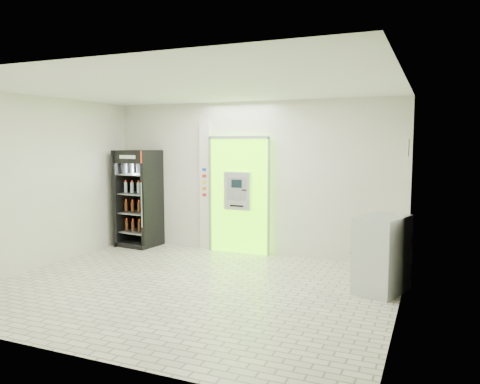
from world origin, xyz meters
The scene contains 7 objects.
ground centered at (0.00, 0.00, 0.00)m, with size 6.00×6.00×0.00m, color beige.
room_shell centered at (0.00, 0.00, 1.84)m, with size 6.00×6.00×6.00m.
atm_assembly centered at (-0.20, 2.41, 1.17)m, with size 1.30×0.24×2.33m.
pillar centered at (-0.98, 2.45, 1.30)m, with size 0.22×0.11×2.60m.
beverage_cooler centered at (-2.42, 2.16, 0.98)m, with size 0.84×0.78×2.04m.
steel_cabinet centered at (2.71, 0.90, 0.57)m, with size 0.81×0.98×1.13m.
exit_sign centered at (2.99, 1.40, 2.12)m, with size 0.02×0.22×0.26m.
Camera 1 is at (3.40, -6.10, 2.19)m, focal length 35.00 mm.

